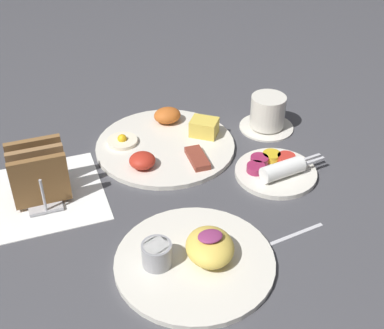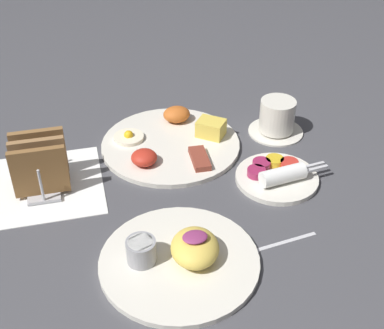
{
  "view_description": "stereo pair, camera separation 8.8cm",
  "coord_description": "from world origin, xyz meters",
  "px_view_note": "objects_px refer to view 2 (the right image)",
  "views": [
    {
      "loc": [
        -0.23,
        -0.74,
        0.63
      ],
      "look_at": [
        0.05,
        0.04,
        0.03
      ],
      "focal_mm": 50.0,
      "sensor_mm": 36.0,
      "label": 1
    },
    {
      "loc": [
        -0.15,
        -0.77,
        0.63
      ],
      "look_at": [
        0.05,
        0.04,
        0.03
      ],
      "focal_mm": 50.0,
      "sensor_mm": 36.0,
      "label": 2
    }
  ],
  "objects_px": {
    "plate_condiments": "(277,175)",
    "toast_rack": "(40,164)",
    "plate_foreground": "(179,257)",
    "coffee_cup": "(277,118)",
    "plate_breakfast": "(172,141)"
  },
  "relations": [
    {
      "from": "plate_foreground",
      "to": "coffee_cup",
      "type": "height_order",
      "value": "coffee_cup"
    },
    {
      "from": "plate_foreground",
      "to": "coffee_cup",
      "type": "xyz_separation_m",
      "value": [
        0.29,
        0.33,
        0.02
      ]
    },
    {
      "from": "plate_condiments",
      "to": "coffee_cup",
      "type": "distance_m",
      "value": 0.18
    },
    {
      "from": "plate_condiments",
      "to": "toast_rack",
      "type": "bearing_deg",
      "value": 168.76
    },
    {
      "from": "plate_foreground",
      "to": "coffee_cup",
      "type": "distance_m",
      "value": 0.44
    },
    {
      "from": "plate_breakfast",
      "to": "coffee_cup",
      "type": "bearing_deg",
      "value": -0.59
    },
    {
      "from": "plate_breakfast",
      "to": "plate_foreground",
      "type": "xyz_separation_m",
      "value": [
        -0.06,
        -0.34,
        0.0
      ]
    },
    {
      "from": "plate_foreground",
      "to": "coffee_cup",
      "type": "relative_size",
      "value": 2.15
    },
    {
      "from": "plate_breakfast",
      "to": "plate_condiments",
      "type": "bearing_deg",
      "value": -43.88
    },
    {
      "from": "plate_foreground",
      "to": "toast_rack",
      "type": "bearing_deg",
      "value": 128.83
    },
    {
      "from": "plate_foreground",
      "to": "plate_breakfast",
      "type": "bearing_deg",
      "value": 80.09
    },
    {
      "from": "plate_breakfast",
      "to": "coffee_cup",
      "type": "relative_size",
      "value": 2.43
    },
    {
      "from": "plate_condiments",
      "to": "coffee_cup",
      "type": "bearing_deg",
      "value": 69.83
    },
    {
      "from": "plate_breakfast",
      "to": "toast_rack",
      "type": "bearing_deg",
      "value": -163.49
    },
    {
      "from": "plate_breakfast",
      "to": "coffee_cup",
      "type": "distance_m",
      "value": 0.23
    }
  ]
}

